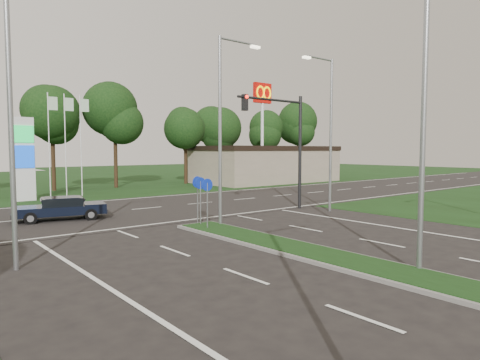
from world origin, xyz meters
TOP-DOWN VIEW (x-y plane):
  - verge_far at (0.00, 55.00)m, footprint 160.00×50.00m
  - cross_road at (0.00, 24.00)m, footprint 160.00×12.00m
  - median_kerb at (0.00, 4.00)m, footprint 2.00×26.00m
  - commercial_building at (22.00, 36.00)m, footprint 16.00×9.00m
  - streetlight_median_near at (1.00, 6.00)m, footprint 2.53×0.22m
  - streetlight_median_far at (1.00, 16.00)m, footprint 2.53×0.22m
  - streetlight_left_far at (-8.30, 14.00)m, footprint 2.53×0.22m
  - streetlight_right_far at (8.80, 16.00)m, footprint 2.53×0.22m
  - traffic_signal at (7.19, 18.00)m, footprint 5.10×0.42m
  - median_signs at (0.00, 16.40)m, footprint 1.16×1.76m
  - gas_pylon at (-3.79, 33.05)m, footprint 5.80×1.26m
  - mcdonalds_sign at (18.00, 31.97)m, footprint 2.20×0.47m
  - treeline_far at (0.10, 39.93)m, footprint 6.00×6.00m
  - navy_sedan at (-4.58, 22.75)m, footprint 4.72×2.75m

SIDE VIEW (x-z plane):
  - verge_far at x=0.00m, z-range -0.01..0.01m
  - cross_road at x=0.00m, z-range -0.01..0.01m
  - median_kerb at x=0.00m, z-range 0.00..0.12m
  - navy_sedan at x=-4.58m, z-range 0.05..1.26m
  - median_signs at x=0.00m, z-range 0.52..2.90m
  - commercial_building at x=22.00m, z-range 0.00..4.00m
  - gas_pylon at x=-3.79m, z-range -0.80..7.20m
  - traffic_signal at x=7.19m, z-range 1.15..8.15m
  - streetlight_median_near at x=1.00m, z-range 0.58..9.58m
  - streetlight_median_far at x=1.00m, z-range 0.58..9.58m
  - streetlight_left_far at x=-8.30m, z-range 0.58..9.58m
  - streetlight_right_far at x=8.80m, z-range 0.58..9.58m
  - treeline_far at x=0.10m, z-range 1.88..11.78m
  - mcdonalds_sign at x=18.00m, z-range 2.79..13.19m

